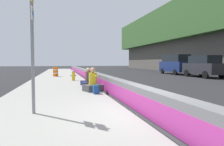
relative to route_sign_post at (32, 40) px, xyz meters
name	(u,v)px	position (x,y,z in m)	size (l,w,h in m)	color
ground_plane	(147,117)	(-0.66, -3.18, -2.21)	(160.00, 160.00, 0.00)	#232326
sidewalk_strip	(53,121)	(-0.66, -0.53, -2.14)	(80.00, 4.40, 0.14)	gray
jersey_barrier	(147,102)	(-0.66, -3.18, -1.79)	(76.00, 0.45, 0.85)	slate
route_sign_post	(32,40)	(0.00, 0.00, 0.00)	(0.44, 0.09, 3.60)	gray
fire_hydrant	(73,75)	(9.99, -1.72, -1.62)	(0.26, 0.46, 0.88)	gold
seated_person_foreground	(93,84)	(3.92, -2.31, -1.70)	(0.97, 1.05, 1.19)	#424247
seated_person_middle	(90,81)	(5.41, -2.36, -1.73)	(0.76, 0.86, 1.10)	#23284C
seated_person_rear	(88,80)	(6.52, -2.42, -1.73)	(0.89, 0.96, 1.10)	#23284C
backpack	(96,90)	(3.04, -2.31, -1.88)	(0.32, 0.28, 0.40)	navy
construction_barrel	(56,72)	(15.22, -0.24, -1.59)	(0.54, 0.54, 0.95)	orange
parked_car_third	(204,66)	(11.83, -15.24, -1.03)	(4.85, 2.17, 2.28)	#28282D
parked_car_fourth	(175,64)	(17.47, -15.42, -0.86)	(5.12, 2.15, 2.56)	navy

